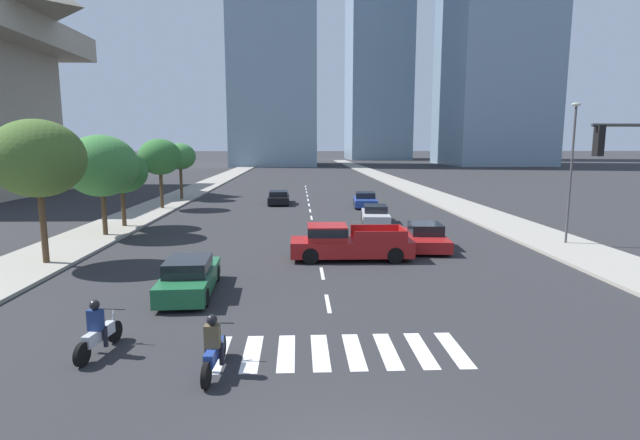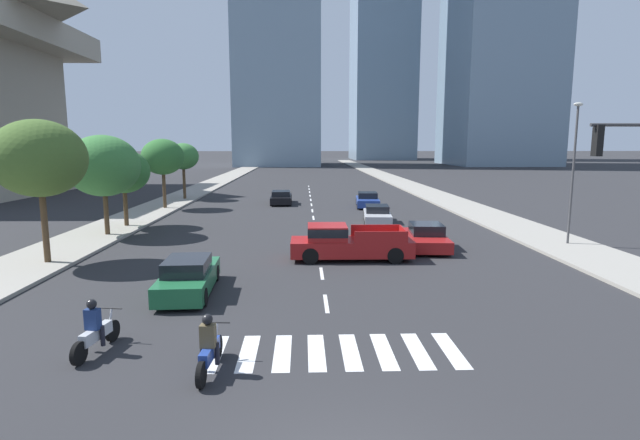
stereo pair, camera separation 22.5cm
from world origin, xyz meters
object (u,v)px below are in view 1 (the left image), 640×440
object	(u,v)px
sedan_silver_1	(375,215)
street_tree_fifth	(180,157)
street_lamp_east	(572,163)
street_tree_nearest	(37,159)
street_tree_fourth	(160,157)
street_tree_third	(121,172)
pickup_truck	(345,243)
sedan_blue_0	(365,200)
sedan_black_3	(279,198)
motorcycle_trailing	(98,332)
sedan_green_4	(189,277)
street_tree_second	(101,166)
motorcycle_third	(214,350)
sedan_red_2	(426,237)

from	to	relation	value
sedan_silver_1	street_tree_fifth	bearing A→B (deg)	-125.93
street_lamp_east	street_tree_fifth	world-z (taller)	street_lamp_east
street_tree_nearest	street_tree_fourth	world-z (taller)	street_tree_nearest
street_tree_third	pickup_truck	bearing A→B (deg)	-34.89
sedan_blue_0	street_tree_fifth	world-z (taller)	street_tree_fifth
sedan_black_3	street_tree_third	world-z (taller)	street_tree_third
sedan_blue_0	street_tree_fourth	distance (m)	17.81
street_tree_nearest	motorcycle_trailing	bearing A→B (deg)	-57.58
sedan_green_4	street_tree_fourth	xyz separation A→B (m)	(-7.44, 23.90, 3.79)
pickup_truck	street_tree_fifth	xyz separation A→B (m)	(-13.69, 25.75, 3.46)
motorcycle_trailing	sedan_black_3	size ratio (longest dim) A/B	0.44
motorcycle_trailing	street_tree_second	bearing A→B (deg)	29.96
sedan_green_4	street_tree_second	world-z (taller)	street_tree_second
street_tree_nearest	street_tree_third	size ratio (longest dim) A/B	1.28
sedan_blue_0	sedan_green_4	xyz separation A→B (m)	(-9.92, -24.94, 0.03)
street_tree_fourth	street_tree_third	bearing A→B (deg)	-90.00
street_tree_fifth	pickup_truck	bearing A→B (deg)	-62.00
sedan_black_3	motorcycle_trailing	bearing A→B (deg)	173.32
motorcycle_third	street_tree_nearest	size ratio (longest dim) A/B	0.34
street_lamp_east	motorcycle_trailing	bearing A→B (deg)	-146.64
street_tree_nearest	street_tree_fifth	world-z (taller)	street_tree_nearest
motorcycle_third	street_tree_second	distance (m)	20.57
motorcycle_trailing	sedan_black_3	distance (m)	32.85
pickup_truck	street_tree_third	size ratio (longest dim) A/B	1.16
motorcycle_trailing	sedan_blue_0	world-z (taller)	motorcycle_trailing
motorcycle_third	sedan_green_4	distance (m)	6.69
motorcycle_third	street_tree_fifth	bearing A→B (deg)	18.04
motorcycle_third	sedan_black_3	xyz separation A→B (m)	(0.27, 33.90, -0.01)
motorcycle_third	street_tree_third	world-z (taller)	street_tree_third
street_tree_fifth	motorcycle_trailing	bearing A→B (deg)	-80.26
motorcycle_trailing	sedan_black_3	bearing A→B (deg)	3.52
sedan_green_4	sedan_black_3	bearing A→B (deg)	-7.01
sedan_silver_1	motorcycle_third	bearing A→B (deg)	-12.83
pickup_truck	street_tree_fifth	size ratio (longest dim) A/B	1.06
sedan_red_2	street_lamp_east	distance (m)	8.73
sedan_black_3	sedan_silver_1	bearing A→B (deg)	-148.53
sedan_green_4	sedan_blue_0	bearing A→B (deg)	-24.05
motorcycle_trailing	sedan_silver_1	distance (m)	23.72
sedan_black_3	street_lamp_east	world-z (taller)	street_lamp_east
sedan_blue_0	sedan_black_3	xyz separation A→B (m)	(-7.68, 2.56, -0.02)
street_tree_fifth	sedan_silver_1	bearing A→B (deg)	-41.50
sedan_red_2	pickup_truck	bearing A→B (deg)	-58.17
pickup_truck	sedan_green_4	world-z (taller)	pickup_truck
motorcycle_third	street_lamp_east	xyz separation A→B (m)	(16.62, 14.29, 3.90)
street_lamp_east	street_tree_fourth	distance (m)	30.55
sedan_silver_1	street_tree_nearest	bearing A→B (deg)	-50.29
street_tree_nearest	sedan_green_4	bearing A→B (deg)	-31.66
motorcycle_trailing	sedan_green_4	distance (m)	5.31
sedan_silver_1	street_tree_third	xyz separation A→B (m)	(-16.86, -1.28, 3.13)
pickup_truck	sedan_red_2	xyz separation A→B (m)	(4.52, 2.35, -0.22)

